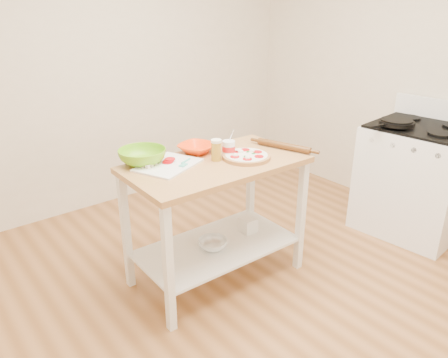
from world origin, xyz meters
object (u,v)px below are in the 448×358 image
shelf_glass_bowl (213,244)px  spatula (185,163)px  beer_pint (216,150)px  prep_island (216,196)px  cutting_board (167,165)px  yogurt_tub (229,148)px  shelf_bin (248,225)px  gas_stove (414,179)px  green_bowl (142,156)px  pizza (246,156)px  skillet (396,123)px  rolling_pin (284,146)px  orange_bowl (197,148)px  knife (151,162)px

shelf_glass_bowl → spatula: bearing=147.2°
beer_pint → prep_island: bearing=-133.4°
cutting_board → spatula: cutting_board is taller
beer_pint → yogurt_tub: size_ratio=0.75×
cutting_board → shelf_bin: size_ratio=4.37×
gas_stove → green_bowl: 2.33m
gas_stove → shelf_bin: 1.54m
beer_pint → shelf_glass_bowl: size_ratio=0.69×
spatula → yogurt_tub: 0.34m
green_bowl → beer_pint: beer_pint is taller
cutting_board → yogurt_tub: yogurt_tub is taller
cutting_board → yogurt_tub: 0.45m
beer_pint → yogurt_tub: 0.12m
pizza → beer_pint: bearing=151.8°
pizza → beer_pint: 0.21m
skillet → rolling_pin: (-1.02, 0.25, -0.05)m
spatula → shelf_bin: size_ratio=1.24×
orange_bowl → shelf_bin: size_ratio=2.22×
pizza → skillet: bearing=-11.8°
orange_bowl → shelf_glass_bowl: size_ratio=1.17×
skillet → spatula: size_ratio=3.19×
knife → spatula: bearing=-69.9°
cutting_board → green_bowl: size_ratio=1.55×
knife → yogurt_tub: (0.50, -0.19, 0.04)m
gas_stove → pizza: (-1.55, 0.42, 0.44)m
spatula → beer_pint: beer_pint is taller
gas_stove → green_bowl: gas_stove is taller
orange_bowl → prep_island: bearing=-93.5°
knife → green_bowl: bearing=100.0°
yogurt_tub → shelf_bin: yogurt_tub is taller
green_bowl → shelf_glass_bowl: 0.80m
yogurt_tub → rolling_pin: size_ratio=0.47×
knife → beer_pint: size_ratio=1.71×
green_bowl → beer_pint: size_ratio=2.17×
prep_island → spatula: (-0.20, 0.08, 0.27)m
skillet → orange_bowl: 1.66m
knife → beer_pint: beer_pint is taller
gas_stove → yogurt_tub: size_ratio=5.80×
spatula → beer_pint: size_ratio=0.95×
knife → yogurt_tub: size_ratio=1.28×
green_bowl → rolling_pin: (0.93, -0.38, -0.02)m
orange_bowl → yogurt_tub: 0.24m
prep_island → cutting_board: size_ratio=2.52×
prep_island → shelf_glass_bowl: bearing=-160.5°
knife → rolling_pin: bearing=-47.2°
cutting_board → knife: bearing=103.1°
prep_island → skillet: size_ratio=2.79×
gas_stove → cutting_board: size_ratio=2.30×
gas_stove → prep_island: bearing=158.6°
prep_island → yogurt_tub: size_ratio=6.37×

